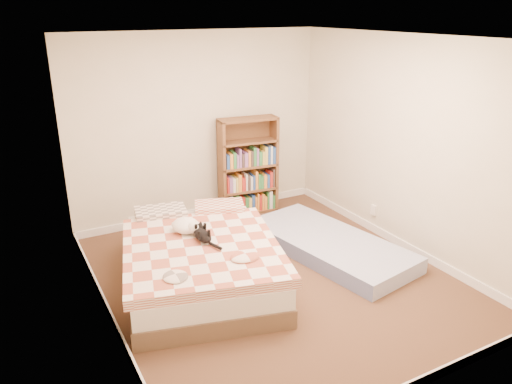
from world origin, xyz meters
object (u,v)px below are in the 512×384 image
bed (199,259)px  bookshelf (247,177)px  black_cat (202,234)px  floor_mattress (329,245)px  white_dog (187,225)px

bed → bookshelf: bearing=62.2°
bookshelf → black_cat: bookshelf is taller
bed → floor_mattress: bearing=10.2°
bookshelf → bed: bearing=-126.3°
floor_mattress → black_cat: black_cat is taller
bed → black_cat: (0.02, -0.05, 0.30)m
bookshelf → black_cat: bearing=-125.0°
black_cat → bed: bearing=124.9°
floor_mattress → white_dog: size_ratio=5.11×
bed → bookshelf: 2.02m
bookshelf → floor_mattress: bearing=-74.5°
white_dog → bookshelf: bearing=69.4°
bed → white_dog: 0.38m
bookshelf → white_dog: bearing=-131.2°
floor_mattress → white_dog: (-1.66, 0.31, 0.49)m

